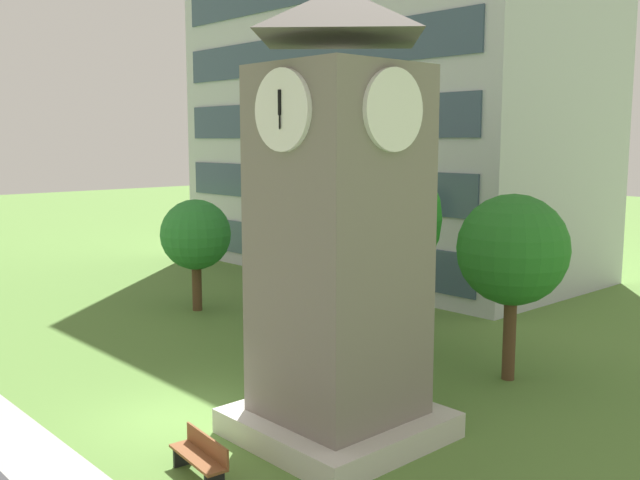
{
  "coord_description": "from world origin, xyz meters",
  "views": [
    {
      "loc": [
        15.2,
        -8.98,
        7.02
      ],
      "look_at": [
        1.73,
        3.31,
        4.45
      ],
      "focal_mm": 40.02,
      "sensor_mm": 36.0,
      "label": 1
    }
  ],
  "objects_px": {
    "tree_streetside": "(196,235)",
    "tree_by_building": "(513,250)",
    "clock_tower": "(338,244)",
    "park_bench": "(201,456)",
    "tree_near_tower": "(369,218)"
  },
  "relations": [
    {
      "from": "park_bench",
      "to": "tree_by_building",
      "type": "bearing_deg",
      "value": 85.15
    },
    {
      "from": "tree_by_building",
      "to": "tree_near_tower",
      "type": "bearing_deg",
      "value": -168.06
    },
    {
      "from": "tree_by_building",
      "to": "park_bench",
      "type": "bearing_deg",
      "value": -94.85
    },
    {
      "from": "clock_tower",
      "to": "tree_streetside",
      "type": "height_order",
      "value": "clock_tower"
    },
    {
      "from": "tree_near_tower",
      "to": "tree_by_building",
      "type": "distance_m",
      "value": 4.91
    },
    {
      "from": "park_bench",
      "to": "clock_tower",
      "type": "bearing_deg",
      "value": 84.0
    },
    {
      "from": "clock_tower",
      "to": "tree_by_building",
      "type": "height_order",
      "value": "clock_tower"
    },
    {
      "from": "tree_near_tower",
      "to": "tree_by_building",
      "type": "height_order",
      "value": "tree_near_tower"
    },
    {
      "from": "park_bench",
      "to": "tree_by_building",
      "type": "distance_m",
      "value": 10.71
    },
    {
      "from": "clock_tower",
      "to": "park_bench",
      "type": "relative_size",
      "value": 5.62
    },
    {
      "from": "tree_streetside",
      "to": "tree_by_building",
      "type": "height_order",
      "value": "tree_by_building"
    },
    {
      "from": "tree_by_building",
      "to": "clock_tower",
      "type": "bearing_deg",
      "value": -94.22
    },
    {
      "from": "tree_near_tower",
      "to": "tree_streetside",
      "type": "bearing_deg",
      "value": -173.07
    },
    {
      "from": "park_bench",
      "to": "tree_near_tower",
      "type": "bearing_deg",
      "value": 113.2
    },
    {
      "from": "park_bench",
      "to": "tree_by_building",
      "type": "xyz_separation_m",
      "value": [
        0.86,
        10.12,
        3.39
      ]
    }
  ]
}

